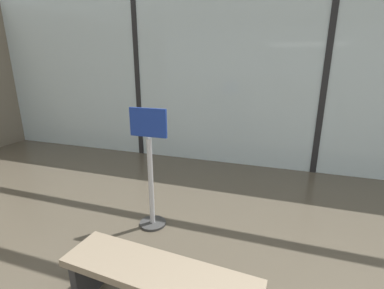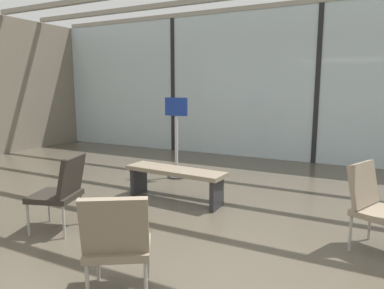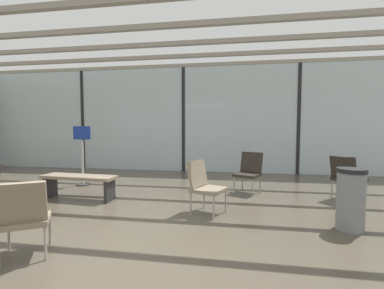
{
  "view_description": "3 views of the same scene",
  "coord_description": "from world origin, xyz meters",
  "views": [
    {
      "loc": [
        -0.63,
        0.1,
        1.9
      ],
      "look_at": [
        -1.88,
        3.83,
        0.73
      ],
      "focal_mm": 25.38,
      "sensor_mm": 36.0,
      "label": 1
    },
    {
      "loc": [
        1.06,
        -2.68,
        1.62
      ],
      "look_at": [
        -1.66,
        2.64,
        0.64
      ],
      "focal_mm": 32.86,
      "sensor_mm": 36.0,
      "label": 2
    },
    {
      "loc": [
        1.67,
        -3.17,
        1.43
      ],
      "look_at": [
        0.18,
        5.78,
        0.82
      ],
      "focal_mm": 24.82,
      "sensor_mm": 36.0,
      "label": 3
    }
  ],
  "objects": [
    {
      "name": "ceiling_slats",
      "position": [
        0.0,
        1.9,
        3.36
      ],
      "size": [
        13.72,
        6.72,
        0.1
      ],
      "color": "gray",
      "rests_on": "glass_curtain_wall"
    },
    {
      "name": "lounge_chair_1",
      "position": [
        -0.57,
        -0.73,
        0.49
      ],
      "size": [
        0.69,
        0.7,
        0.87
      ],
      "rotation": [
        0.0,
        0.0,
        3.7
      ],
      "color": "#7F705B",
      "rests_on": "ground"
    },
    {
      "name": "window_mullion_0",
      "position": [
        -3.5,
        5.2,
        1.65
      ],
      "size": [
        0.1,
        0.12,
        3.31
      ],
      "primitive_type": "cube",
      "color": "black",
      "rests_on": "ground"
    },
    {
      "name": "glass_curtain_wall",
      "position": [
        0.0,
        5.2,
        1.65
      ],
      "size": [
        14.0,
        0.08,
        3.31
      ],
      "primitive_type": "cube",
      "color": "silver",
      "rests_on": "ground"
    },
    {
      "name": "parked_airplane",
      "position": [
        0.5,
        11.51,
        1.85
      ],
      "size": [
        12.96,
        3.7,
        3.7
      ],
      "color": "#B2BCD6",
      "rests_on": "ground"
    },
    {
      "name": "info_sign",
      "position": [
        -2.02,
        2.72,
        0.68
      ],
      "size": [
        0.44,
        0.32,
        1.44
      ],
      "color": "#333333",
      "rests_on": "ground"
    },
    {
      "name": "lounge_chair_4",
      "position": [
        1.95,
        2.64,
        0.49
      ],
      "size": [
        0.66,
        0.68,
        0.87
      ],
      "rotation": [
        0.0,
        0.0,
        5.82
      ],
      "color": "#28231E",
      "rests_on": "ground"
    },
    {
      "name": "window_mullion_1",
      "position": [
        0.0,
        5.2,
        1.65
      ],
      "size": [
        0.1,
        0.12,
        3.31
      ],
      "primitive_type": "cube",
      "color": "black",
      "rests_on": "ground"
    },
    {
      "name": "lounge_chair_0",
      "position": [
        3.78,
        2.33,
        0.49
      ],
      "size": [
        0.71,
        0.7,
        0.87
      ],
      "rotation": [
        0.0,
        0.0,
        2.26
      ],
      "color": "#28231E",
      "rests_on": "ground"
    },
    {
      "name": "trash_bin",
      "position": [
        3.23,
        0.73,
        0.43
      ],
      "size": [
        0.38,
        0.38,
        0.86
      ],
      "color": "slate",
      "rests_on": "ground"
    },
    {
      "name": "window_mullion_2",
      "position": [
        3.5,
        5.2,
        1.65
      ],
      "size": [
        0.1,
        0.12,
        3.31
      ],
      "primitive_type": "cube",
      "color": "black",
      "rests_on": "ground"
    },
    {
      "name": "ground_plane",
      "position": [
        0.0,
        0.0,
        0.0
      ],
      "size": [
        60.0,
        60.0,
        0.0
      ],
      "primitive_type": "plane",
      "color": "#4C4438"
    },
    {
      "name": "waiting_bench",
      "position": [
        -1.38,
        1.56,
        0.36
      ],
      "size": [
        1.52,
        0.5,
        0.47
      ],
      "rotation": [
        0.0,
        0.0,
        3.07
      ],
      "color": "#7F705B",
      "rests_on": "ground"
    },
    {
      "name": "lounge_chair_3",
      "position": [
        1.15,
        1.12,
        0.49
      ],
      "size": [
        0.67,
        0.65,
        0.87
      ],
      "rotation": [
        0.0,
        0.0,
        1.16
      ],
      "color": "#7F705B",
      "rests_on": "ground"
    }
  ]
}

